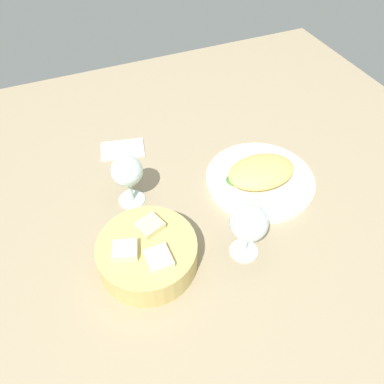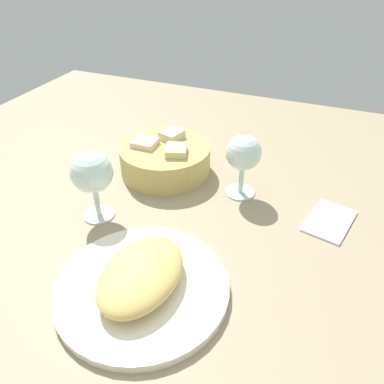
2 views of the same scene
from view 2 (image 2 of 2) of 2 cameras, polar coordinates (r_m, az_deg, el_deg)
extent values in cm
cube|color=gray|center=(68.80, -4.60, -6.64)|extent=(140.00, 140.00, 2.00)
cylinder|color=white|center=(58.63, -7.42, -13.92)|extent=(25.73, 25.73, 1.40)
ellipsoid|color=#DEB862|center=(56.57, -7.64, -12.07)|extent=(16.38, 11.17, 4.16)
cone|color=#407B35|center=(60.49, -3.44, -9.58)|extent=(4.18, 4.18, 1.62)
cylinder|color=tan|center=(82.88, -3.99, 4.91)|extent=(19.32, 19.32, 6.18)
cube|color=beige|center=(84.97, -3.01, 7.66)|extent=(5.60, 5.30, 4.57)
cube|color=beige|center=(82.83, -6.95, 6.17)|extent=(4.51, 5.00, 4.93)
cube|color=beige|center=(78.93, -2.38, 5.23)|extent=(5.80, 5.52, 4.66)
cylinder|color=silver|center=(77.94, 7.19, 0.09)|extent=(5.96, 5.96, 0.60)
cylinder|color=silver|center=(76.31, 7.34, 1.88)|extent=(1.00, 1.00, 5.23)
sphere|color=silver|center=(73.20, 7.70, 5.84)|extent=(6.86, 6.86, 6.86)
cylinder|color=silver|center=(73.75, -13.51, -3.03)|extent=(5.76, 5.76, 0.60)
cylinder|color=silver|center=(72.04, -13.82, -1.22)|extent=(1.00, 1.00, 5.21)
sphere|color=silver|center=(68.59, -14.55, 3.04)|extent=(7.44, 7.44, 7.44)
cube|color=white|center=(74.26, 19.84, -3.97)|extent=(12.28, 9.26, 0.80)
camera|label=1|loc=(1.04, -31.86, 42.65)|focal=35.30mm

